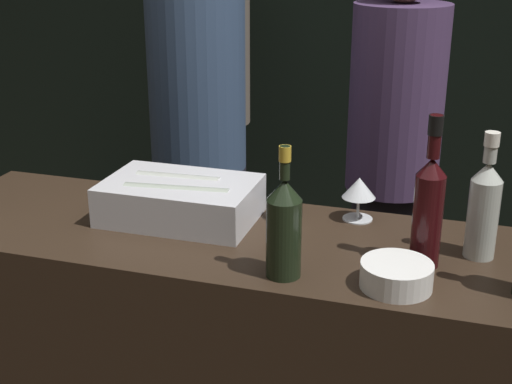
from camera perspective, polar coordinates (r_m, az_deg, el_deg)
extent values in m
cube|color=silver|center=(2.03, -6.07, -0.66)|extent=(0.43, 0.28, 0.11)
cylinder|color=#9EA899|center=(1.98, -6.39, -0.38)|extent=(0.30, 0.10, 0.06)
cylinder|color=#B2B7AD|center=(2.07, -6.25, 0.57)|extent=(0.25, 0.08, 0.06)
cylinder|color=white|center=(1.68, 11.16, -6.55)|extent=(0.17, 0.17, 0.06)
cylinder|color=gray|center=(1.67, 11.22, -5.77)|extent=(0.14, 0.14, 0.01)
cylinder|color=silver|center=(2.05, 8.12, -2.12)|extent=(0.09, 0.09, 0.00)
cylinder|color=silver|center=(2.04, 8.16, -1.25)|extent=(0.01, 0.01, 0.06)
cone|color=silver|center=(2.02, 8.25, 0.35)|extent=(0.09, 0.09, 0.06)
cylinder|color=silver|center=(2.03, 2.34, -1.35)|extent=(0.08, 0.08, 0.06)
sphere|color=#F4C66B|center=(2.03, 2.34, -1.28)|extent=(0.04, 0.04, 0.04)
cylinder|color=black|center=(1.68, 2.23, -3.72)|extent=(0.08, 0.08, 0.19)
cone|color=black|center=(1.63, 2.29, 0.18)|extent=(0.08, 0.08, 0.05)
cylinder|color=black|center=(1.61, 2.32, 2.35)|extent=(0.02, 0.02, 0.08)
cylinder|color=gold|center=(1.60, 2.34, 3.09)|extent=(0.03, 0.03, 0.04)
cylinder|color=#B2B7AD|center=(1.86, 17.66, -2.07)|extent=(0.08, 0.08, 0.20)
cone|color=#B2B7AD|center=(1.82, 18.08, 1.56)|extent=(0.08, 0.08, 0.05)
cylinder|color=#B2B7AD|center=(1.80, 18.30, 3.40)|extent=(0.03, 0.03, 0.08)
cylinder|color=white|center=(1.79, 18.37, 4.04)|extent=(0.04, 0.04, 0.03)
cylinder|color=black|center=(1.77, 13.53, -2.27)|extent=(0.07, 0.07, 0.23)
cone|color=black|center=(1.72, 13.90, 1.96)|extent=(0.07, 0.07, 0.04)
cylinder|color=black|center=(1.70, 14.12, 4.31)|extent=(0.03, 0.03, 0.10)
cylinder|color=black|center=(1.69, 14.20, 5.23)|extent=(0.04, 0.04, 0.05)
cube|color=black|center=(3.08, 10.22, -6.47)|extent=(0.27, 0.20, 0.79)
cylinder|color=#473356|center=(2.82, 11.18, 7.30)|extent=(0.37, 0.37, 0.72)
cube|color=black|center=(3.20, -4.35, -4.81)|extent=(0.30, 0.22, 0.82)
cylinder|color=#334766|center=(2.95, -4.76, 9.01)|extent=(0.40, 0.40, 0.74)
cube|color=black|center=(3.90, -3.33, -0.04)|extent=(0.29, 0.22, 0.80)
cylinder|color=#60564C|center=(3.70, -3.58, 11.17)|extent=(0.39, 0.39, 0.73)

